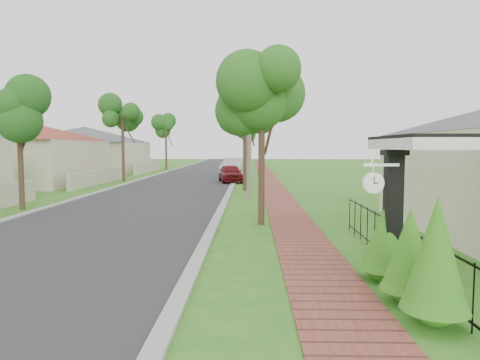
% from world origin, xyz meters
% --- Properties ---
extents(ground, '(160.00, 160.00, 0.00)m').
position_xyz_m(ground, '(0.00, 0.00, 0.00)').
color(ground, '#2B751B').
rests_on(ground, ground).
extents(road, '(7.00, 120.00, 0.02)m').
position_xyz_m(road, '(-3.00, 20.00, 0.00)').
color(road, '#28282B').
rests_on(road, ground).
extents(kerb_right, '(0.30, 120.00, 0.10)m').
position_xyz_m(kerb_right, '(0.65, 20.00, 0.00)').
color(kerb_right, '#9E9E99').
rests_on(kerb_right, ground).
extents(kerb_left, '(0.30, 120.00, 0.10)m').
position_xyz_m(kerb_left, '(-6.65, 20.00, 0.00)').
color(kerb_left, '#9E9E99').
rests_on(kerb_left, ground).
extents(sidewalk, '(1.50, 120.00, 0.03)m').
position_xyz_m(sidewalk, '(3.25, 20.00, 0.00)').
color(sidewalk, '#944C3B').
rests_on(sidewalk, ground).
extents(porch_post, '(0.48, 0.48, 2.52)m').
position_xyz_m(porch_post, '(4.55, -1.00, 1.12)').
color(porch_post, black).
rests_on(porch_post, ground).
extents(picket_fence, '(0.03, 8.02, 1.00)m').
position_xyz_m(picket_fence, '(4.90, -0.00, 0.53)').
color(picket_fence, black).
rests_on(picket_fence, ground).
extents(street_trees, '(10.70, 37.65, 5.89)m').
position_xyz_m(street_trees, '(-2.87, 26.84, 4.54)').
color(street_trees, '#382619').
rests_on(street_trees, ground).
extents(hedge_row, '(0.89, 3.08, 1.96)m').
position_xyz_m(hedge_row, '(4.45, -2.09, 0.81)').
color(hedge_row, '#146715').
rests_on(hedge_row, ground).
extents(far_house_red, '(15.56, 15.56, 4.60)m').
position_xyz_m(far_house_red, '(-14.97, 20.00, 2.34)').
color(far_house_red, beige).
rests_on(far_house_red, ground).
extents(far_house_grey, '(15.56, 15.56, 4.60)m').
position_xyz_m(far_house_grey, '(-14.97, 34.00, 2.34)').
color(far_house_grey, beige).
rests_on(far_house_grey, ground).
extents(parked_car_red, '(2.14, 3.98, 1.29)m').
position_xyz_m(parked_car_red, '(0.40, 21.66, 0.64)').
color(parked_car_red, '#5F0E12').
rests_on(parked_car_red, ground).
extents(parked_car_white, '(2.47, 4.96, 1.56)m').
position_xyz_m(parked_car_white, '(0.40, 28.33, 0.78)').
color(parked_car_white, '#B9B9BB').
rests_on(parked_car_white, ground).
extents(near_tree, '(1.99, 1.99, 5.11)m').
position_xyz_m(near_tree, '(2.20, 4.86, 4.06)').
color(near_tree, '#382619').
rests_on(near_tree, ground).
extents(utility_pole, '(1.20, 0.24, 7.18)m').
position_xyz_m(utility_pole, '(1.77, 12.19, 3.65)').
color(utility_pole, slate).
rests_on(utility_pole, ground).
extents(station_clock, '(0.65, 0.13, 0.54)m').
position_xyz_m(station_clock, '(4.06, -1.40, 1.95)').
color(station_clock, white).
rests_on(station_clock, ground).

